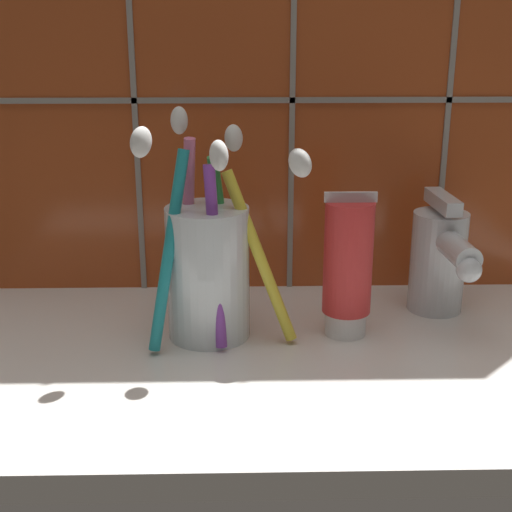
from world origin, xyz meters
TOP-DOWN VIEW (x-y plane):
  - sink_counter at (0.00, 0.00)cm, footprint 56.11×30.19cm
  - tile_wall_backsplash at (0.01, 15.34)cm, footprint 66.11×1.72cm
  - toothbrush_cup at (-5.85, 3.68)cm, footprint 13.88×9.42cm
  - toothpaste_tube at (5.28, 3.74)cm, footprint 4.12×3.92cm
  - sink_faucet at (14.01, 8.06)cm, footprint 4.77×11.08cm

SIDE VIEW (x-z plane):
  - sink_counter at x=0.00cm, z-range 0.00..2.00cm
  - sink_faucet at x=14.01cm, z-range 1.79..12.27cm
  - toothpaste_tube at x=5.28cm, z-range 1.88..13.84cm
  - toothbrush_cup at x=-5.85cm, z-range -1.08..17.24cm
  - tile_wall_backsplash at x=0.01cm, z-range 0.01..52.03cm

